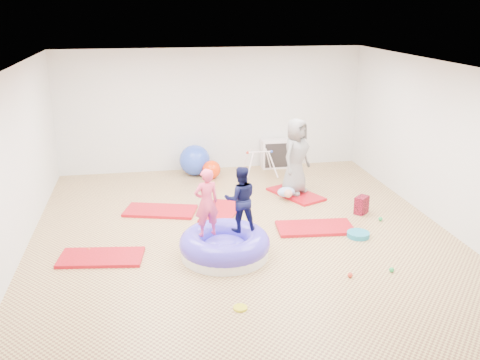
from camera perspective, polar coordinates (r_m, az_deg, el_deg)
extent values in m
cube|color=tan|center=(9.02, 0.34, -6.03)|extent=(7.00, 8.00, 0.01)
cube|color=white|center=(8.27, 0.38, 11.94)|extent=(7.00, 8.00, 0.01)
cube|color=silver|center=(12.40, -3.05, 7.48)|extent=(7.00, 0.01, 2.80)
cube|color=silver|center=(4.93, 9.02, -9.92)|extent=(7.00, 0.01, 2.80)
cube|color=silver|center=(8.64, -23.12, 1.25)|extent=(0.01, 8.00, 2.80)
cube|color=silver|center=(9.79, 20.98, 3.38)|extent=(0.01, 8.00, 2.80)
cube|color=red|center=(8.52, -14.58, -8.00)|extent=(1.33, 0.80, 0.05)
cube|color=red|center=(10.13, -8.49, -3.27)|extent=(1.44, 0.99, 0.05)
cube|color=red|center=(10.01, -2.01, -3.38)|extent=(0.98, 1.28, 0.05)
cube|color=red|center=(9.37, 8.01, -5.07)|extent=(1.36, 0.76, 0.05)
cube|color=red|center=(10.95, 5.96, -1.51)|extent=(1.05, 1.35, 0.05)
cylinder|color=white|center=(8.33, -1.64, -7.60)|extent=(1.36, 1.36, 0.15)
torus|color=#4838DC|center=(8.27, -1.65, -6.71)|extent=(1.40, 1.40, 0.37)
ellipsoid|color=#4838DC|center=(8.31, -1.64, -7.26)|extent=(0.74, 0.74, 0.33)
imported|color=#ED4068|center=(8.00, -3.61, -2.08)|extent=(0.44, 0.34, 1.06)
imported|color=black|center=(8.16, 0.06, -1.72)|extent=(0.52, 0.41, 1.04)
imported|color=slate|center=(10.76, 5.98, 2.54)|extent=(0.88, 0.86, 1.53)
ellipsoid|color=#98B4EA|center=(10.68, 4.95, -1.29)|extent=(0.35, 0.23, 0.20)
sphere|color=tan|center=(10.52, 5.18, -1.45)|extent=(0.17, 0.17, 0.17)
sphere|color=yellow|center=(7.85, -1.41, -9.66)|extent=(0.07, 0.07, 0.07)
sphere|color=red|center=(7.89, 11.67, -9.89)|extent=(0.07, 0.07, 0.07)
sphere|color=blue|center=(11.33, 6.44, -0.78)|extent=(0.07, 0.07, 0.07)
sphere|color=green|center=(9.95, 14.76, -4.03)|extent=(0.07, 0.07, 0.07)
sphere|color=green|center=(8.17, 15.87, -9.20)|extent=(0.07, 0.07, 0.07)
sphere|color=red|center=(8.80, -15.84, -7.16)|extent=(0.07, 0.07, 0.07)
sphere|color=blue|center=(12.16, -4.85, 2.12)|extent=(0.69, 0.69, 0.69)
sphere|color=#FF390B|center=(11.92, -3.06, 1.12)|extent=(0.41, 0.41, 0.41)
cylinder|color=white|center=(11.81, 1.08, 1.48)|extent=(0.21, 0.22, 0.57)
cylinder|color=white|center=(12.27, 0.64, 2.12)|extent=(0.21, 0.22, 0.57)
cylinder|color=white|center=(11.92, 3.57, 1.61)|extent=(0.21, 0.22, 0.57)
cylinder|color=white|center=(12.37, 3.04, 2.24)|extent=(0.21, 0.22, 0.57)
cylinder|color=white|center=(12.02, 2.10, 3.00)|extent=(0.55, 0.03, 0.03)
sphere|color=red|center=(11.97, 0.81, 2.94)|extent=(0.07, 0.07, 0.07)
sphere|color=blue|center=(12.08, 3.37, 3.06)|extent=(0.07, 0.07, 0.07)
cube|color=white|center=(12.71, 3.81, 2.82)|extent=(0.67, 0.33, 0.67)
cube|color=#272322|center=(12.56, 3.99, 2.63)|extent=(0.58, 0.02, 0.58)
cube|color=white|center=(12.67, 3.87, 2.76)|extent=(0.02, 0.23, 0.59)
cube|color=white|center=(12.67, 3.87, 2.76)|extent=(0.59, 0.23, 0.02)
cylinder|color=teal|center=(9.20, 12.50, -5.70)|extent=(0.38, 0.38, 0.08)
cube|color=red|center=(10.17, 12.84, -2.62)|extent=(0.33, 0.32, 0.33)
cylinder|color=yellow|center=(7.02, 0.03, -13.49)|extent=(0.18, 0.18, 0.03)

